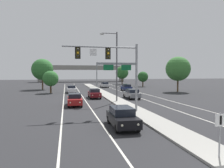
% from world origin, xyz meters
% --- Properties ---
extents(median_island, '(2.40, 110.00, 0.15)m').
position_xyz_m(median_island, '(0.00, 18.00, 0.07)').
color(median_island, '#9E9B93').
rests_on(median_island, ground).
extents(lane_stripe_oncoming_center, '(0.14, 100.00, 0.01)m').
position_xyz_m(lane_stripe_oncoming_center, '(-4.70, 25.00, 0.00)').
color(lane_stripe_oncoming_center, silver).
rests_on(lane_stripe_oncoming_center, ground).
extents(lane_stripe_receding_center, '(0.14, 100.00, 0.01)m').
position_xyz_m(lane_stripe_receding_center, '(4.70, 25.00, 0.00)').
color(lane_stripe_receding_center, silver).
rests_on(lane_stripe_receding_center, ground).
extents(edge_stripe_left, '(0.14, 100.00, 0.01)m').
position_xyz_m(edge_stripe_left, '(-8.00, 25.00, 0.00)').
color(edge_stripe_left, silver).
rests_on(edge_stripe_left, ground).
extents(edge_stripe_right, '(0.14, 100.00, 0.01)m').
position_xyz_m(edge_stripe_right, '(8.00, 25.00, 0.00)').
color(edge_stripe_right, silver).
rests_on(edge_stripe_right, ground).
extents(overhead_signal_mast, '(7.91, 0.44, 7.20)m').
position_xyz_m(overhead_signal_mast, '(-2.71, 15.63, 5.36)').
color(overhead_signal_mast, gray).
rests_on(overhead_signal_mast, median_island).
extents(median_sign_post, '(0.60, 0.10, 2.20)m').
position_xyz_m(median_sign_post, '(-0.26, 2.73, 1.59)').
color(median_sign_post, gray).
rests_on(median_sign_post, median_island).
extents(street_lamp_median, '(2.58, 0.28, 10.00)m').
position_xyz_m(street_lamp_median, '(-0.56, 23.99, 5.79)').
color(street_lamp_median, '#4C4C51').
rests_on(street_lamp_median, median_island).
extents(car_oncoming_black, '(1.88, 4.49, 1.58)m').
position_xyz_m(car_oncoming_black, '(-3.28, 9.89, 0.82)').
color(car_oncoming_black, black).
rests_on(car_oncoming_black, ground).
extents(car_oncoming_red, '(1.88, 4.49, 1.58)m').
position_xyz_m(car_oncoming_red, '(-6.51, 21.84, 0.82)').
color(car_oncoming_red, maroon).
rests_on(car_oncoming_red, ground).
extents(car_oncoming_darkred, '(1.83, 4.47, 1.58)m').
position_xyz_m(car_oncoming_darkred, '(-2.91, 29.49, 0.82)').
color(car_oncoming_darkred, '#5B0F14').
rests_on(car_oncoming_darkred, ground).
extents(car_oncoming_white, '(1.91, 4.51, 1.58)m').
position_xyz_m(car_oncoming_white, '(-6.48, 39.74, 0.82)').
color(car_oncoming_white, silver).
rests_on(car_oncoming_white, ground).
extents(car_receding_grey, '(1.91, 4.50, 1.58)m').
position_xyz_m(car_receding_grey, '(3.07, 27.51, 0.82)').
color(car_receding_grey, slate).
rests_on(car_receding_grey, ground).
extents(car_receding_navy, '(1.93, 4.51, 1.58)m').
position_xyz_m(car_receding_navy, '(6.40, 42.20, 0.82)').
color(car_receding_navy, '#141E4C').
rests_on(car_receding_navy, ground).
extents(car_receding_silver, '(1.91, 4.51, 1.58)m').
position_xyz_m(car_receding_silver, '(3.39, 54.59, 0.82)').
color(car_receding_silver, '#B7B7BC').
rests_on(car_receding_silver, ground).
extents(highway_sign_gantry, '(13.28, 0.42, 7.50)m').
position_xyz_m(highway_sign_gantry, '(8.20, 58.66, 6.16)').
color(highway_sign_gantry, gray).
rests_on(highway_sign_gantry, ground).
extents(overpass_bridge, '(42.40, 6.40, 7.65)m').
position_xyz_m(overpass_bridge, '(0.00, 95.06, 5.78)').
color(overpass_bridge, gray).
rests_on(overpass_bridge, ground).
extents(tree_far_right_a, '(5.46, 5.46, 7.90)m').
position_xyz_m(tree_far_right_a, '(16.96, 37.21, 5.16)').
color(tree_far_right_a, '#4C3823').
rests_on(tree_far_right_a, ground).
extents(tree_far_left_c, '(5.42, 5.42, 7.84)m').
position_xyz_m(tree_far_left_c, '(-13.46, 50.58, 5.12)').
color(tree_far_left_c, '#4C3823').
rests_on(tree_far_left_c, ground).
extents(tree_far_right_b, '(4.58, 4.58, 6.63)m').
position_xyz_m(tree_far_right_b, '(12.47, 68.77, 4.33)').
color(tree_far_right_b, '#4C3823').
rests_on(tree_far_right_b, ground).
extents(tree_far_left_a, '(3.25, 3.25, 4.70)m').
position_xyz_m(tree_far_left_a, '(-10.74, 40.02, 3.06)').
color(tree_far_left_a, '#4C3823').
rests_on(tree_far_left_a, ground).
extents(tree_far_right_c, '(3.22, 3.22, 4.66)m').
position_xyz_m(tree_far_right_c, '(15.61, 55.73, 3.03)').
color(tree_far_right_c, '#4C3823').
rests_on(tree_far_right_c, ground).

